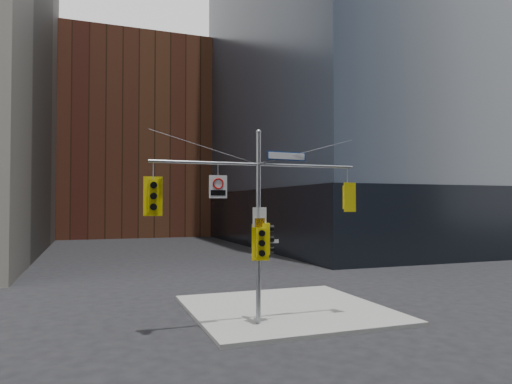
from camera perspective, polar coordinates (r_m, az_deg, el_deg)
ground at (r=15.67m, az=2.97°, el=-18.32°), size 160.00×160.00×0.00m
sidewalk_corner at (r=19.97m, az=3.83°, el=-14.40°), size 8.00×8.00×0.15m
podium_ne at (r=56.97m, az=16.57°, el=-2.98°), size 36.40×36.40×6.00m
brick_midrise at (r=72.68m, az=-15.19°, el=6.03°), size 26.00×20.00×28.00m
signal_assembly at (r=16.85m, az=0.31°, el=-1.90°), size 8.00×0.80×7.30m
traffic_light_west_arm at (r=15.96m, az=-12.73°, el=-0.51°), size 0.65×0.53×1.36m
traffic_light_east_arm at (r=18.50m, az=11.36°, el=-0.65°), size 0.55×0.46×1.16m
traffic_light_pole_side at (r=17.02m, az=1.36°, el=-5.88°), size 0.50×0.42×1.17m
traffic_light_pole_front at (r=16.66m, az=0.64°, el=-6.36°), size 0.63×0.57×1.33m
street_sign_blade at (r=17.38m, az=3.85°, el=4.50°), size 1.65×0.20×0.32m
regulatory_sign_arm at (r=16.38m, az=-4.76°, el=0.76°), size 0.66×0.08×0.82m
regulatory_sign_pole at (r=16.75m, az=0.45°, el=-3.22°), size 0.55×0.09×0.72m
street_blade_ew at (r=17.08m, az=1.73°, el=-6.20°), size 0.70×0.03×0.14m
street_blade_ns at (r=17.38m, az=-0.21°, el=-7.55°), size 0.11×0.67×0.13m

